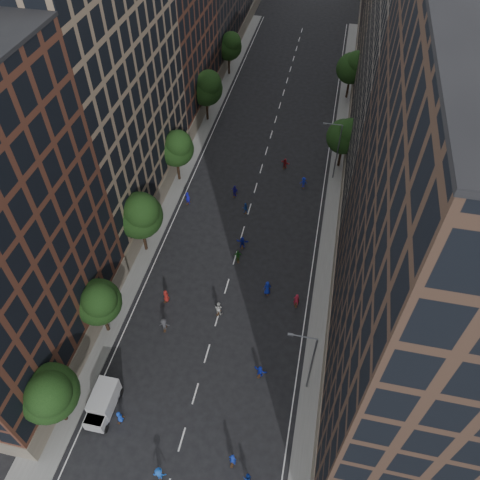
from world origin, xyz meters
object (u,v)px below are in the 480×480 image
Objects in this scene: skater_0 at (120,417)px; skater_2 at (247,478)px; streetlamp_near at (310,361)px; cargo_van at (103,403)px; skater_1 at (233,460)px; streetlamp_far at (336,149)px.

skater_2 reaches higher than skater_0.
cargo_van is (-18.38, -6.30, -3.91)m from streetlamp_near.
streetlamp_near is 11.28m from skater_2.
skater_1 is (-5.33, -8.53, -4.21)m from streetlamp_near.
streetlamp_near is at bearing 18.65° from cargo_van.
skater_1 reaches higher than skater_2.
skater_0 is 0.98× the size of skater_2.
cargo_van reaches higher than skater_0.
streetlamp_far reaches higher than skater_1.
skater_1 is 1.94m from skater_2.
streetlamp_far is 43.56m from cargo_van.
skater_0 is 0.80× the size of skater_1.
streetlamp_near is 2.00× the size of cargo_van.
skater_0 is at bearing -20.77° from cargo_van.
skater_2 is at bearing -95.07° from streetlamp_far.
streetlamp_far is 42.08m from skater_1.
skater_2 is (-3.79, -9.68, -4.39)m from streetlamp_near.
streetlamp_near reaches higher than skater_0.
skater_1 is 1.22× the size of skater_2.
streetlamp_near is 10.90m from skater_1.
cargo_van is (-18.38, -39.30, -3.91)m from streetlamp_far.
skater_2 is (14.59, -3.38, -0.48)m from cargo_van.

